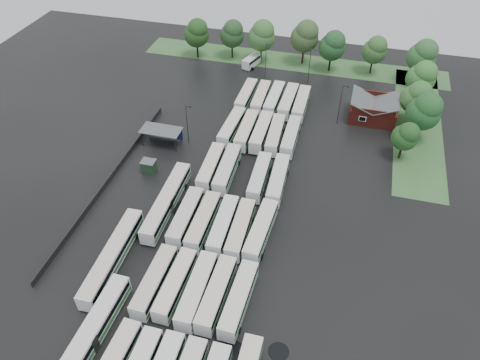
# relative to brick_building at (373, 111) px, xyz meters

# --- Properties ---
(ground) EXTENTS (160.00, 160.00, 0.00)m
(ground) POSITION_rel_brick_building_xyz_m (-24.00, -42.77, -1.87)
(ground) COLOR black
(ground) RESTS_ON ground
(brick_building) EXTENTS (10.07, 8.60, 5.39)m
(brick_building) POSITION_rel_brick_building_xyz_m (0.00, 0.00, 0.00)
(brick_building) COLOR maroon
(brick_building) RESTS_ON ground
(wash_shed) EXTENTS (8.20, 4.20, 3.58)m
(wash_shed) POSITION_rel_brick_building_xyz_m (-41.20, -20.74, 1.12)
(wash_shed) COLOR #2D2D30
(wash_shed) RESTS_ON ground
(utility_hut) EXTENTS (2.70, 2.20, 2.62)m
(utility_hut) POSITION_rel_brick_building_xyz_m (-40.20, -30.17, -0.55)
(utility_hut) COLOR #19351E
(utility_hut) RESTS_ON ground
(grass_strip_north) EXTENTS (80.00, 10.00, 0.01)m
(grass_strip_north) POSITION_rel_brick_building_xyz_m (-22.00, 22.03, -1.86)
(grass_strip_north) COLOR #3A6632
(grass_strip_north) RESTS_ON ground
(grass_strip_east) EXTENTS (10.00, 50.00, 0.01)m
(grass_strip_east) POSITION_rel_brick_building_xyz_m (10.00, 0.03, -1.86)
(grass_strip_east) COLOR #3A6632
(grass_strip_east) RESTS_ON ground
(west_fence) EXTENTS (0.10, 50.00, 1.20)m
(west_fence) POSITION_rel_brick_building_xyz_m (-46.20, -34.77, -1.27)
(west_fence) COLOR #2D2D30
(west_fence) RESTS_ON ground
(bus_r1c0) EXTENTS (2.69, 12.03, 3.34)m
(bus_r1c0) POSITION_rel_brick_building_xyz_m (-28.36, -55.11, -0.03)
(bus_r1c0) COLOR white
(bus_r1c0) RESTS_ON ground
(bus_r1c1) EXTENTS (2.71, 11.87, 3.29)m
(bus_r1c1) POSITION_rel_brick_building_xyz_m (-25.23, -54.82, -0.06)
(bus_r1c1) COLOR white
(bus_r1c1) RESTS_ON ground
(bus_r1c2) EXTENTS (2.76, 12.39, 3.44)m
(bus_r1c2) POSITION_rel_brick_building_xyz_m (-21.86, -55.01, 0.03)
(bus_r1c2) COLOR white
(bus_r1c2) RESTS_ON ground
(bus_r1c3) EXTENTS (2.78, 12.22, 3.39)m
(bus_r1c3) POSITION_rel_brick_building_xyz_m (-18.98, -54.87, -0.00)
(bus_r1c3) COLOR white
(bus_r1c3) RESTS_ON ground
(bus_r1c4) EXTENTS (2.91, 12.18, 3.37)m
(bus_r1c4) POSITION_rel_brick_building_xyz_m (-15.65, -54.90, -0.01)
(bus_r1c4) COLOR white
(bus_r1c4) RESTS_ON ground
(bus_r2c0) EXTENTS (2.75, 12.21, 3.39)m
(bus_r2c0) POSITION_rel_brick_building_xyz_m (-28.52, -41.49, -0.00)
(bus_r2c0) COLOR white
(bus_r2c0) RESTS_ON ground
(bus_r2c1) EXTENTS (2.62, 12.12, 3.37)m
(bus_r2c1) POSITION_rel_brick_building_xyz_m (-25.34, -41.77, -0.01)
(bus_r2c1) COLOR white
(bus_r2c1) RESTS_ON ground
(bus_r2c2) EXTENTS (2.86, 12.03, 3.33)m
(bus_r2c2) POSITION_rel_brick_building_xyz_m (-21.93, -41.70, -0.03)
(bus_r2c2) COLOR white
(bus_r2c2) RESTS_ON ground
(bus_r2c3) EXTENTS (2.86, 12.01, 3.33)m
(bus_r2c3) POSITION_rel_brick_building_xyz_m (-18.95, -41.82, -0.04)
(bus_r2c3) COLOR white
(bus_r2c3) RESTS_ON ground
(bus_r2c4) EXTENTS (3.22, 12.54, 3.46)m
(bus_r2c4) POSITION_rel_brick_building_xyz_m (-15.64, -41.36, 0.04)
(bus_r2c4) COLOR white
(bus_r2c4) RESTS_ON ground
(bus_r3c0) EXTENTS (2.98, 12.04, 3.33)m
(bus_r3c0) POSITION_rel_brick_building_xyz_m (-28.51, -27.80, -0.04)
(bus_r3c0) COLOR white
(bus_r3c0) RESTS_ON ground
(bus_r3c1) EXTENTS (3.07, 12.51, 3.46)m
(bus_r3c1) POSITION_rel_brick_building_xyz_m (-25.32, -27.70, 0.04)
(bus_r3c1) COLOR white
(bus_r3c1) RESTS_ON ground
(bus_r3c3) EXTENTS (2.87, 11.89, 3.29)m
(bus_r3c3) POSITION_rel_brick_building_xyz_m (-18.98, -28.20, -0.06)
(bus_r3c3) COLOR white
(bus_r3c3) RESTS_ON ground
(bus_r3c4) EXTENTS (3.06, 12.32, 3.40)m
(bus_r3c4) POSITION_rel_brick_building_xyz_m (-15.50, -28.20, 0.01)
(bus_r3c4) COLOR white
(bus_r3c4) RESTS_ON ground
(bus_r4c0) EXTENTS (3.02, 12.09, 3.34)m
(bus_r4c0) POSITION_rel_brick_building_xyz_m (-28.34, -14.05, -0.03)
(bus_r4c0) COLOR white
(bus_r4c0) RESTS_ON ground
(bus_r4c1) EXTENTS (2.69, 12.09, 3.36)m
(bus_r4c1) POSITION_rel_brick_building_xyz_m (-25.01, -14.40, -0.02)
(bus_r4c1) COLOR white
(bus_r4c1) RESTS_ON ground
(bus_r4c2) EXTENTS (2.67, 12.12, 3.37)m
(bus_r4c2) POSITION_rel_brick_building_xyz_m (-21.90, -14.21, -0.01)
(bus_r4c2) COLOR white
(bus_r4c2) RESTS_ON ground
(bus_r4c3) EXTENTS (3.07, 11.99, 3.31)m
(bus_r4c3) POSITION_rel_brick_building_xyz_m (-18.91, -14.42, -0.05)
(bus_r4c3) COLOR white
(bus_r4c3) RESTS_ON ground
(bus_r4c4) EXTENTS (2.68, 11.93, 3.31)m
(bus_r4c4) POSITION_rel_brick_building_xyz_m (-15.70, -14.18, -0.04)
(bus_r4c4) COLOR white
(bus_r4c4) RESTS_ON ground
(bus_r5c0) EXTENTS (2.61, 11.88, 3.30)m
(bus_r5c0) POSITION_rel_brick_building_xyz_m (-28.57, -0.95, -0.05)
(bus_r5c0) COLOR white
(bus_r5c0) RESTS_ON ground
(bus_r5c1) EXTENTS (2.76, 11.78, 3.26)m
(bus_r5c1) POSITION_rel_brick_building_xyz_m (-25.14, -0.84, -0.07)
(bus_r5c1) COLOR white
(bus_r5c1) RESTS_ON ground
(bus_r5c2) EXTENTS (2.73, 12.13, 3.37)m
(bus_r5c2) POSITION_rel_brick_building_xyz_m (-22.02, -0.73, -0.01)
(bus_r5c2) COLOR white
(bus_r5c2) RESTS_ON ground
(bus_r5c3) EXTENTS (2.79, 12.27, 3.40)m
(bus_r5c3) POSITION_rel_brick_building_xyz_m (-18.76, -0.90, 0.01)
(bus_r5c3) COLOR white
(bus_r5c3) RESTS_ON ground
(bus_r5c4) EXTENTS (2.65, 12.07, 3.35)m
(bus_r5c4) POSITION_rel_brick_building_xyz_m (-15.74, -1.07, -0.02)
(bus_r5c4) COLOR white
(bus_r5c4) RESTS_ON ground
(artic_bus_west_a) EXTENTS (2.98, 18.28, 3.38)m
(artic_bus_west_a) POSITION_rel_brick_building_xyz_m (-33.05, -65.46, 0.01)
(artic_bus_west_a) COLOR white
(artic_bus_west_a) RESTS_ON ground
(artic_bus_west_b) EXTENTS (2.93, 18.35, 3.40)m
(artic_bus_west_b) POSITION_rel_brick_building_xyz_m (-32.99, -38.86, 0.02)
(artic_bus_west_b) COLOR white
(artic_bus_west_b) RESTS_ON ground
(artic_bus_west_c) EXTENTS (3.11, 18.35, 3.39)m
(artic_bus_west_c) POSITION_rel_brick_building_xyz_m (-36.43, -52.51, 0.02)
(artic_bus_west_c) COLOR white
(artic_bus_west_c) RESTS_ON ground
(minibus) EXTENTS (3.90, 6.39, 2.62)m
(minibus) POSITION_rel_brick_building_xyz_m (-31.79, 16.78, -0.41)
(minibus) COLOR white
(minibus) RESTS_ON ground
(tree_north_0) EXTENTS (6.55, 6.55, 10.85)m
(tree_north_0) POSITION_rel_brick_building_xyz_m (-46.82, 17.94, 5.11)
(tree_north_0) COLOR black
(tree_north_0) RESTS_ON ground
(tree_north_1) EXTENTS (6.35, 6.35, 10.52)m
(tree_north_1) POSITION_rel_brick_building_xyz_m (-37.89, 20.38, 4.90)
(tree_north_1) COLOR black
(tree_north_1) RESTS_ON ground
(tree_north_2) EXTENTS (7.04, 7.04, 11.65)m
(tree_north_2) POSITION_rel_brick_building_xyz_m (-29.81, 19.69, 5.63)
(tree_north_2) COLOR black
(tree_north_2) RESTS_ON ground
(tree_north_3) EXTENTS (7.19, 7.19, 11.90)m
(tree_north_3) POSITION_rel_brick_building_xyz_m (-18.99, 21.78, 5.79)
(tree_north_3) COLOR black
(tree_north_3) RESTS_ON ground
(tree_north_4) EXTENTS (6.61, 6.61, 10.95)m
(tree_north_4) POSITION_rel_brick_building_xyz_m (-11.70, 19.48, 5.18)
(tree_north_4) COLOR black
(tree_north_4) RESTS_ON ground
(tree_north_5) EXTENTS (6.09, 6.09, 10.08)m
(tree_north_5) POSITION_rel_brick_building_xyz_m (-1.37, 21.00, 4.62)
(tree_north_5) COLOR black
(tree_north_5) RESTS_ON ground
(tree_north_6) EXTENTS (7.02, 7.02, 11.63)m
(tree_north_6) POSITION_rel_brick_building_xyz_m (9.65, 18.62, 5.61)
(tree_north_6) COLOR black
(tree_north_6) RESTS_ON ground
(tree_east_0) EXTENTS (5.15, 5.13, 8.50)m
(tree_east_0) POSITION_rel_brick_building_xyz_m (6.27, -13.32, 3.60)
(tree_east_0) COLOR black
(tree_east_0) RESTS_ON ground
(tree_east_1) EXTENTS (6.90, 6.90, 11.43)m
(tree_east_1) POSITION_rel_brick_building_xyz_m (9.48, -6.37, 5.49)
(tree_east_1) COLOR black
(tree_east_1) RESTS_ON ground
(tree_east_2) EXTENTS (6.28, 6.28, 10.41)m
(tree_east_2) POSITION_rel_brick_building_xyz_m (8.21, -0.05, 4.83)
(tree_east_2) COLOR black
(tree_east_2) RESTS_ON ground
(tree_east_3) EXTENTS (6.59, 6.59, 10.92)m
(tree_east_3) POSITION_rel_brick_building_xyz_m (9.38, 8.64, 5.16)
(tree_east_3) COLOR black
(tree_east_3) RESTS_ON ground
(tree_east_4) EXTENTS (5.04, 5.01, 8.30)m
(tree_east_4) POSITION_rel_brick_building_xyz_m (10.05, 17.33, 3.47)
(tree_east_4) COLOR black
(tree_east_4) RESTS_ON ground
(lamp_post_ne) EXTENTS (1.45, 0.28, 9.39)m
(lamp_post_ne) POSITION_rel_brick_building_xyz_m (-7.03, -4.02, 3.59)
(lamp_post_ne) COLOR #2D2D30
(lamp_post_ne) RESTS_ON ground
(lamp_post_nw) EXTENTS (1.39, 0.27, 9.04)m
(lamp_post_nw) POSITION_rel_brick_building_xyz_m (-35.99, -19.34, 3.38)
(lamp_post_nw) COLOR #2D2D30
(lamp_post_nw) RESTS_ON ground
(lamp_post_back_w) EXTENTS (1.39, 0.27, 9.03)m
(lamp_post_back_w) POSITION_rel_brick_building_xyz_m (-26.87, 11.88, 3.38)
(lamp_post_back_w) COLOR #2D2D30
(lamp_post_back_w) RESTS_ON ground
(lamp_post_back_e) EXTENTS (1.40, 0.27, 9.12)m
(lamp_post_back_e) POSITION_rel_brick_building_xyz_m (-15.99, 11.71, 3.43)
(lamp_post_back_e) COLOR #2D2D30
(lamp_post_back_e) RESTS_ON ground
(puddle_0) EXTENTS (4.61, 4.61, 0.01)m
(puddle_0) POSITION_rel_brick_building_xyz_m (-24.42, -65.02, -1.86)
(puddle_0) COLOR black
(puddle_0) RESTS_ON ground
(puddle_1) EXTENTS (3.63, 3.63, 0.01)m
(puddle_1) POSITION_rel_brick_building_xyz_m (-14.67, -61.93, -1.86)
(puddle_1) COLOR black
(puddle_1) RESTS_ON ground
(puddle_2) EXTENTS (6.09, 6.09, 0.01)m
(puddle_2) POSITION_rel_brick_building_xyz_m (-29.05, -38.11, -1.86)
(puddle_2) COLOR black
(puddle_2) RESTS_ON ground
(puddle_3) EXTENTS (5.04, 5.04, 0.01)m
(puddle_3) POSITION_rel_brick_building_xyz_m (-16.88, -43.76, -1.86)
(puddle_3) COLOR black
(puddle_3) RESTS_ON ground
(puddle_4) EXTENTS (2.87, 2.87, 0.01)m
(puddle_4) POSITION_rel_brick_building_xyz_m (-8.74, -60.21, -1.86)
(puddle_4) COLOR black
(puddle_4) RESTS_ON ground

